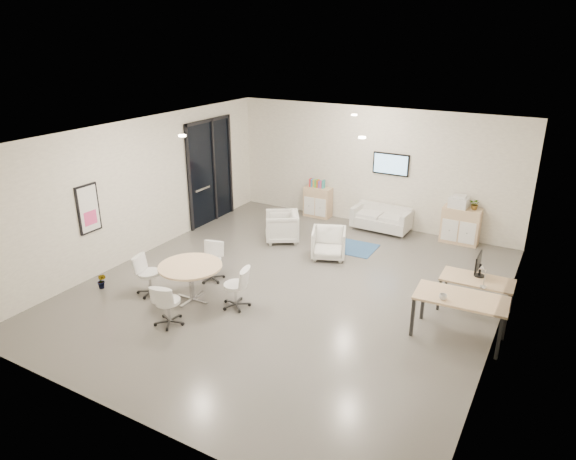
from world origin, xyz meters
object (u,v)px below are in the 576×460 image
(armchair_left, at_px, (282,225))
(desk_rear, at_px, (477,282))
(desk_front, at_px, (461,301))
(armchair_right, at_px, (329,242))
(sideboard_left, at_px, (318,202))
(loveseat, at_px, (382,219))
(sideboard_right, at_px, (461,225))
(round_table, at_px, (190,269))

(armchair_left, bearing_deg, desk_rear, 43.78)
(armchair_left, relative_size, desk_front, 0.53)
(armchair_right, relative_size, desk_rear, 0.60)
(sideboard_left, bearing_deg, desk_front, -42.26)
(armchair_left, xyz_separation_m, armchair_right, (1.49, -0.37, -0.02))
(armchair_right, bearing_deg, loveseat, 56.85)
(sideboard_left, height_order, loveseat, sideboard_left)
(sideboard_right, height_order, armchair_right, sideboard_right)
(armchair_left, bearing_deg, sideboard_right, 86.05)
(sideboard_left, bearing_deg, sideboard_right, -0.33)
(armchair_right, xyz_separation_m, desk_front, (3.42, -1.99, 0.32))
(armchair_right, height_order, round_table, armchair_right)
(loveseat, bearing_deg, armchair_right, -99.07)
(armchair_right, distance_m, desk_front, 3.97)
(round_table, bearing_deg, armchair_left, 90.24)
(armchair_left, xyz_separation_m, round_table, (0.02, -3.58, 0.26))
(desk_front, height_order, round_table, desk_front)
(sideboard_right, relative_size, desk_front, 0.59)
(sideboard_left, xyz_separation_m, sideboard_right, (4.01, -0.02, 0.03))
(round_table, bearing_deg, desk_rear, 24.85)
(sideboard_left, bearing_deg, loveseat, -4.41)
(sideboard_left, height_order, round_table, sideboard_left)
(round_table, bearing_deg, loveseat, 70.74)
(sideboard_right, relative_size, armchair_left, 1.11)
(loveseat, distance_m, armchair_left, 2.78)
(sideboard_left, distance_m, loveseat, 2.00)
(armchair_right, bearing_deg, armchair_left, 144.01)
(sideboard_left, bearing_deg, round_table, -89.47)
(armchair_left, distance_m, round_table, 3.59)
(armchair_left, xyz_separation_m, desk_rear, (4.98, -1.28, 0.19))
(sideboard_right, xyz_separation_m, armchair_right, (-2.48, -2.47, -0.07))
(loveseat, xyz_separation_m, desk_front, (2.95, -4.34, 0.41))
(armchair_right, height_order, desk_front, desk_front)
(desk_rear, relative_size, desk_front, 0.84)
(desk_front, bearing_deg, round_table, -169.38)
(sideboard_right, xyz_separation_m, desk_front, (0.93, -4.47, 0.25))
(desk_rear, xyz_separation_m, round_table, (-4.97, -2.30, 0.06))
(armchair_left, bearing_deg, loveseat, 103.43)
(sideboard_left, distance_m, desk_front, 6.68)
(sideboard_left, xyz_separation_m, armchair_left, (0.04, -2.12, -0.01))
(armchair_right, xyz_separation_m, round_table, (-1.47, -3.20, 0.28))
(sideboard_left, bearing_deg, armchair_right, -58.57)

